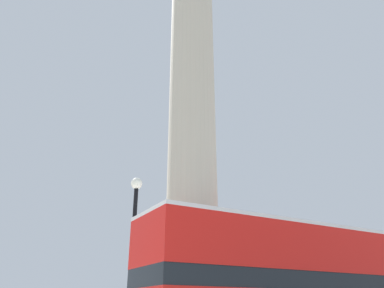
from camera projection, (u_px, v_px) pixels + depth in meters
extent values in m
cube|color=#ADA593|center=(192.00, 282.00, 14.60)|extent=(2.16, 2.16, 1.03)
cylinder|color=#ADA593|center=(192.00, 53.00, 19.07)|extent=(2.19, 2.19, 20.97)
cube|color=black|center=(300.00, 283.00, 12.75)|extent=(11.60, 3.07, 0.55)
cube|color=red|center=(297.00, 253.00, 13.16)|extent=(11.60, 3.13, 1.46)
cube|color=silver|center=(294.00, 230.00, 13.48)|extent=(11.60, 3.13, 0.12)
cylinder|color=black|center=(131.00, 272.00, 11.62)|extent=(0.14, 0.14, 5.35)
sphere|color=white|center=(137.00, 183.00, 12.79)|extent=(0.39, 0.39, 0.39)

